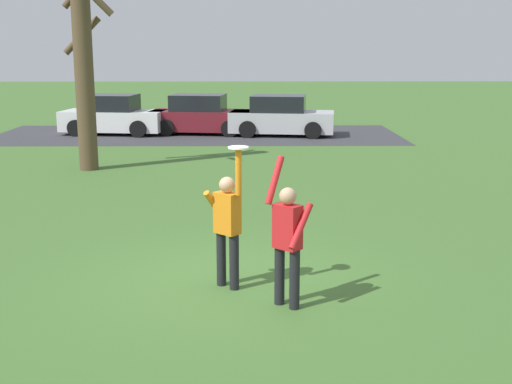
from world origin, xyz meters
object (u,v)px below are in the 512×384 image
object	(u,v)px
person_defender	(287,237)
parked_car_silver	(281,117)
frisbee_disc	(238,148)
bare_tree_tall	(82,49)
parked_car_maroon	(201,116)
person_catcher	(227,222)
parked_car_white	(113,116)

from	to	relation	value
person_defender	parked_car_silver	size ratio (longest dim) A/B	0.48
frisbee_disc	bare_tree_tall	distance (m)	10.84
parked_car_silver	bare_tree_tall	size ratio (longest dim) A/B	0.65
parked_car_maroon	bare_tree_tall	world-z (taller)	bare_tree_tall
person_catcher	parked_car_white	distance (m)	18.44
parked_car_white	bare_tree_tall	bearing A→B (deg)	-76.18
person_catcher	parked_car_maroon	bearing A→B (deg)	137.31
frisbee_disc	person_defender	bearing A→B (deg)	-42.01
parked_car_maroon	frisbee_disc	bearing A→B (deg)	-76.74
parked_car_white	parked_car_maroon	size ratio (longest dim) A/B	1.00
parked_car_maroon	parked_car_silver	bearing A→B (deg)	-2.43
parked_car_white	bare_tree_tall	distance (m)	8.53
frisbee_disc	bare_tree_tall	bearing A→B (deg)	114.61
frisbee_disc	parked_car_silver	world-z (taller)	frisbee_disc
parked_car_maroon	parked_car_silver	xyz separation A→B (m)	(3.23, -0.56, 0.00)
person_catcher	bare_tree_tall	world-z (taller)	bare_tree_tall
bare_tree_tall	parked_car_silver	bearing A→B (deg)	52.03
frisbee_disc	parked_car_silver	bearing A→B (deg)	85.33
frisbee_disc	parked_car_maroon	world-z (taller)	frisbee_disc
person_catcher	person_defender	world-z (taller)	person_catcher
frisbee_disc	parked_car_white	xyz separation A→B (m)	(-5.38, 17.83, -1.37)
parked_car_maroon	bare_tree_tall	size ratio (longest dim) A/B	0.65
parked_car_silver	bare_tree_tall	bearing A→B (deg)	-120.49
bare_tree_tall	parked_car_white	bearing A→B (deg)	96.34
parked_car_white	parked_car_silver	xyz separation A→B (m)	(6.79, -0.49, 0.00)
frisbee_disc	parked_car_white	world-z (taller)	frisbee_disc
parked_car_maroon	person_defender	bearing A→B (deg)	-74.91
person_defender	frisbee_disc	distance (m)	1.42
person_catcher	parked_car_silver	distance (m)	17.27
person_defender	bare_tree_tall	xyz separation A→B (m)	(-5.14, 10.38, 2.43)
person_catcher	parked_car_white	world-z (taller)	person_catcher
bare_tree_tall	frisbee_disc	bearing A→B (deg)	-65.39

